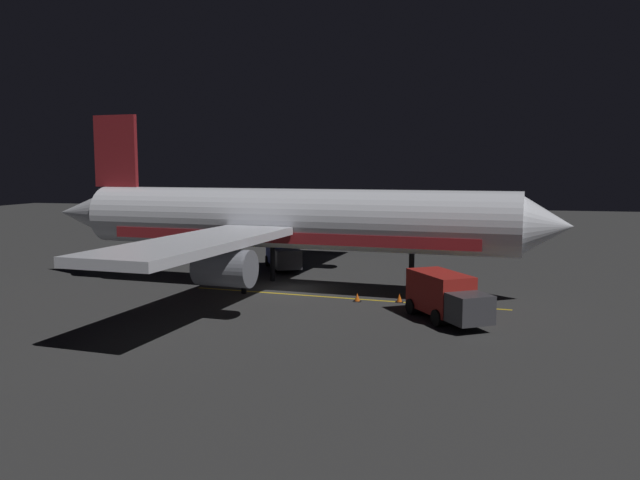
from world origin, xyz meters
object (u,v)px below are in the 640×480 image
(traffic_cone_near_right, at_px, (440,295))
(traffic_cone_far, at_px, (357,297))
(catering_truck, at_px, (283,255))
(traffic_cone_under_wing, at_px, (448,300))
(traffic_cone_near_left, at_px, (399,298))
(airliner, at_px, (284,221))
(ground_crew_worker, at_px, (455,290))
(baggage_truck, at_px, (445,297))

(traffic_cone_near_right, height_order, traffic_cone_far, same)
(catering_truck, height_order, traffic_cone_near_right, catering_truck)
(catering_truck, xyz_separation_m, traffic_cone_far, (11.06, 8.21, -1.00))
(catering_truck, bearing_deg, traffic_cone_under_wing, 52.46)
(traffic_cone_far, bearing_deg, traffic_cone_near_left, 98.46)
(traffic_cone_under_wing, bearing_deg, airliner, -103.04)
(ground_crew_worker, xyz_separation_m, traffic_cone_near_right, (-1.32, -0.93, -0.64))
(catering_truck, xyz_separation_m, traffic_cone_near_left, (10.67, 10.84, -1.00))
(baggage_truck, distance_m, traffic_cone_near_left, 5.34)
(catering_truck, bearing_deg, traffic_cone_near_right, 55.76)
(traffic_cone_near_right, bearing_deg, ground_crew_worker, 35.13)
(traffic_cone_near_left, bearing_deg, airliner, -107.70)
(ground_crew_worker, xyz_separation_m, traffic_cone_near_left, (0.30, -3.39, -0.64))
(baggage_truck, xyz_separation_m, traffic_cone_far, (-3.91, -5.60, -1.07))
(traffic_cone_under_wing, bearing_deg, traffic_cone_near_left, -89.27)
(traffic_cone_near_left, relative_size, traffic_cone_near_right, 1.00)
(airliner, xyz_separation_m, traffic_cone_far, (3.06, 5.74, -4.49))
(traffic_cone_far, bearing_deg, traffic_cone_near_right, 111.56)
(traffic_cone_under_wing, bearing_deg, baggage_truck, -0.26)
(traffic_cone_under_wing, bearing_deg, catering_truck, -127.54)
(traffic_cone_far, bearing_deg, baggage_truck, 55.06)
(traffic_cone_under_wing, distance_m, traffic_cone_far, 5.63)
(catering_truck, bearing_deg, ground_crew_worker, 53.91)
(airliner, relative_size, traffic_cone_near_right, 68.82)
(ground_crew_worker, height_order, traffic_cone_far, ground_crew_worker)
(traffic_cone_near_right, bearing_deg, traffic_cone_under_wing, 18.74)
(traffic_cone_under_wing, relative_size, traffic_cone_far, 1.00)
(catering_truck, relative_size, traffic_cone_under_wing, 11.53)
(airliner, bearing_deg, traffic_cone_far, 61.94)
(airliner, height_order, traffic_cone_under_wing, airliner)
(airliner, height_order, baggage_truck, airliner)
(baggage_truck, relative_size, traffic_cone_near_right, 11.15)
(catering_truck, bearing_deg, airliner, 17.18)
(baggage_truck, height_order, traffic_cone_under_wing, baggage_truck)
(airliner, xyz_separation_m, ground_crew_worker, (2.37, 11.75, -3.85))
(ground_crew_worker, relative_size, traffic_cone_near_left, 3.16)
(ground_crew_worker, height_order, traffic_cone_under_wing, ground_crew_worker)
(catering_truck, relative_size, ground_crew_worker, 3.64)
(baggage_truck, relative_size, traffic_cone_under_wing, 11.15)
(airliner, height_order, traffic_cone_far, airliner)
(airliner, relative_size, ground_crew_worker, 21.75)
(traffic_cone_under_wing, bearing_deg, traffic_cone_far, -85.64)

